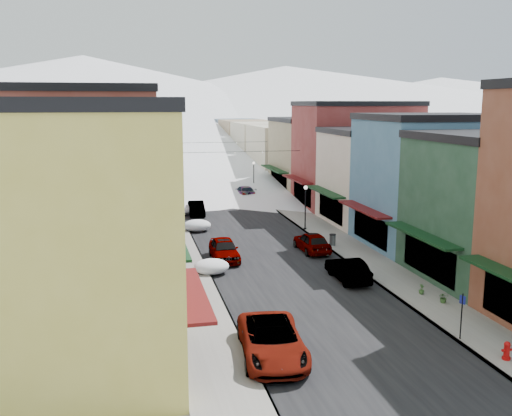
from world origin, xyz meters
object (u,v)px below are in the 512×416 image
car_dark_hatch (196,209)px  streetlamp_near (305,202)px  car_white_suv (272,340)px  car_green_sedan (348,269)px  car_silver_sedan (224,249)px  trash_can (333,239)px  fire_hydrant (507,351)px

car_dark_hatch → streetlamp_near: streetlamp_near is taller
car_white_suv → car_green_sedan: bearing=58.7°
car_silver_sedan → trash_can: bearing=12.8°
car_silver_sedan → car_dark_hatch: bearing=90.6°
car_green_sedan → streetlamp_near: 14.79m
trash_can → streetlamp_near: bearing=93.6°
car_silver_sedan → car_green_sedan: bearing=-42.4°
streetlamp_near → car_white_suv: bearing=-110.7°
car_white_suv → car_silver_sedan: bearing=93.9°
car_dark_hatch → trash_can: size_ratio=4.87×
car_silver_sedan → streetlamp_near: bearing=43.4°
trash_can → streetlamp_near: (-0.38, 6.08, 2.03)m
trash_can → streetlamp_near: streetlamp_near is taller
car_green_sedan → streetlamp_near: streetlamp_near is taller
car_green_sedan → trash_can: 8.75m
car_silver_sedan → trash_can: car_silver_sedan is taller
car_dark_hatch → fire_hydrant: size_ratio=5.16×
car_dark_hatch → streetlamp_near: 12.79m
car_silver_sedan → car_green_sedan: size_ratio=1.05×
car_dark_hatch → trash_can: car_dark_hatch is taller
car_silver_sedan → fire_hydrant: car_silver_sedan is taller
car_white_suv → car_dark_hatch: (0.56, 33.74, -0.11)m
car_silver_sedan → car_dark_hatch: size_ratio=1.10×
car_silver_sedan → car_green_sedan: car_silver_sedan is taller
car_green_sedan → trash_can: bearing=-104.1°
fire_hydrant → car_white_suv: bearing=164.7°
car_green_sedan → fire_hydrant: 12.95m
car_dark_hatch → streetlamp_near: size_ratio=1.10×
car_white_suv → fire_hydrant: car_white_suv is taller
car_silver_sedan → car_green_sedan: 9.58m
car_green_sedan → car_dark_hatch: bearing=-73.9°
car_green_sedan → streetlamp_near: size_ratio=1.15×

